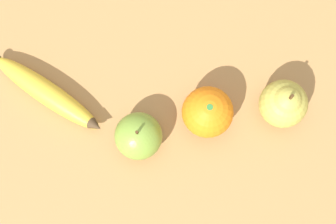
% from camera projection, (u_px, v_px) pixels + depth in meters
% --- Properties ---
extents(ground_plane, '(3.00, 3.00, 0.00)m').
position_uv_depth(ground_plane, '(152.00, 62.00, 0.81)').
color(ground_plane, '#A87A47').
extents(banana, '(0.22, 0.09, 0.04)m').
position_uv_depth(banana, '(48.00, 93.00, 0.79)').
color(banana, gold).
rests_on(banana, ground_plane).
extents(orange, '(0.08, 0.08, 0.08)m').
position_uv_depth(orange, '(208.00, 112.00, 0.76)').
color(orange, orange).
rests_on(orange, ground_plane).
extents(pear, '(0.08, 0.08, 0.10)m').
position_uv_depth(pear, '(284.00, 103.00, 0.76)').
color(pear, '#B7AD47').
rests_on(pear, ground_plane).
extents(apple, '(0.08, 0.08, 0.08)m').
position_uv_depth(apple, '(138.00, 136.00, 0.76)').
color(apple, olive).
rests_on(apple, ground_plane).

